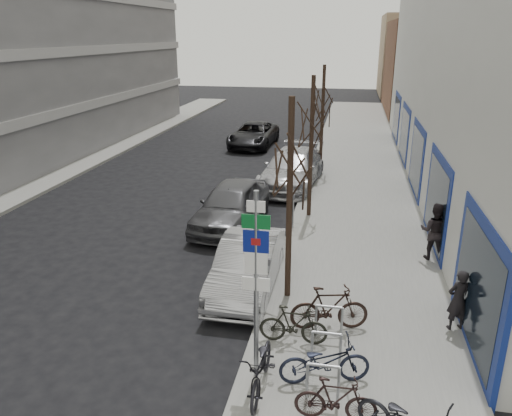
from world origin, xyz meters
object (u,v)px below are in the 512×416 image
at_px(parked_car_front, 247,265).
at_px(parked_car_mid, 231,205).
at_px(meter_mid, 293,208).
at_px(tree_mid, 312,114).
at_px(pedestrian_near, 458,300).
at_px(parked_car_back, 292,169).
at_px(pedestrian_far, 435,231).
at_px(bike_far_inner, 329,308).
at_px(lane_car, 254,135).
at_px(bike_mid_inner, 293,324).
at_px(meter_front, 268,276).
at_px(bike_rack, 326,345).
at_px(bike_near_left, 262,364).
at_px(tree_far, 323,94).
at_px(tree_near, 291,153).
at_px(highway_sign_pole, 256,276).
at_px(meter_back, 307,170).
at_px(bike_near_right, 336,399).
at_px(bike_mid_curb, 325,358).

bearing_deg(parked_car_front, parked_car_mid, 108.62).
bearing_deg(meter_mid, parked_car_front, -99.29).
height_order(tree_mid, pedestrian_near, tree_mid).
relative_size(parked_car_back, pedestrian_far, 3.15).
relative_size(bike_far_inner, parked_car_mid, 0.38).
relative_size(meter_mid, pedestrian_near, 0.82).
xyz_separation_m(meter_mid, lane_car, (-4.26, 14.20, -0.16)).
bearing_deg(bike_far_inner, bike_mid_inner, 120.63).
bearing_deg(meter_front, parked_car_front, 129.31).
distance_m(bike_rack, bike_near_left, 1.57).
height_order(tree_mid, parked_car_mid, tree_mid).
bearing_deg(tree_far, meter_mid, -93.22).
xyz_separation_m(tree_mid, parked_car_mid, (-2.80, -1.36, -3.26)).
distance_m(tree_near, parked_car_back, 11.33).
bearing_deg(parked_car_front, pedestrian_far, 27.13).
distance_m(highway_sign_pole, pedestrian_far, 8.14).
xyz_separation_m(bike_mid_inner, pedestrian_far, (3.78, 5.38, 0.45)).
distance_m(meter_back, pedestrian_far, 8.66).
xyz_separation_m(bike_near_left, pedestrian_far, (4.21, 7.10, 0.34)).
xyz_separation_m(bike_near_right, parked_car_mid, (-4.27, 9.63, 0.23)).
xyz_separation_m(bike_rack, tree_far, (-1.20, 15.90, 3.44)).
bearing_deg(parked_car_front, bike_far_inner, -38.29).
relative_size(highway_sign_pole, pedestrian_near, 2.72).
bearing_deg(parked_car_front, tree_near, -19.23).
distance_m(bike_near_left, lane_car, 23.58).
xyz_separation_m(parked_car_back, pedestrian_near, (5.39, -11.65, 0.07)).
distance_m(highway_sign_pole, meter_front, 3.39).
relative_size(bike_far_inner, lane_car, 0.35).
bearing_deg(tree_far, bike_mid_inner, -88.43).
relative_size(meter_mid, parked_car_mid, 0.26).
relative_size(tree_far, bike_mid_curb, 2.94).
bearing_deg(meter_front, bike_far_inner, -30.44).
xyz_separation_m(meter_front, bike_mid_curb, (1.65, -2.94, -0.20)).
distance_m(meter_back, lane_car, 9.69).
xyz_separation_m(highway_sign_pole, bike_mid_curb, (1.40, 0.07, -1.74)).
distance_m(meter_front, pedestrian_near, 4.65).
relative_size(tree_far, meter_mid, 4.33).
height_order(meter_mid, parked_car_back, parked_car_back).
bearing_deg(bike_far_inner, parked_car_back, -1.65).
height_order(bike_mid_curb, parked_car_mid, parked_car_mid).
bearing_deg(parked_car_back, bike_mid_inner, -77.19).
bearing_deg(bike_rack, lane_car, 104.96).
bearing_deg(bike_far_inner, lane_car, 3.24).
relative_size(bike_near_left, bike_near_right, 1.27).
relative_size(parked_car_front, parked_car_back, 0.76).
distance_m(bike_rack, parked_car_front, 4.09).
bearing_deg(meter_mid, meter_back, 90.00).
distance_m(bike_near_right, parked_car_mid, 10.53).
relative_size(parked_car_front, lane_car, 0.82).
height_order(bike_mid_inner, parked_car_back, parked_car_back).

